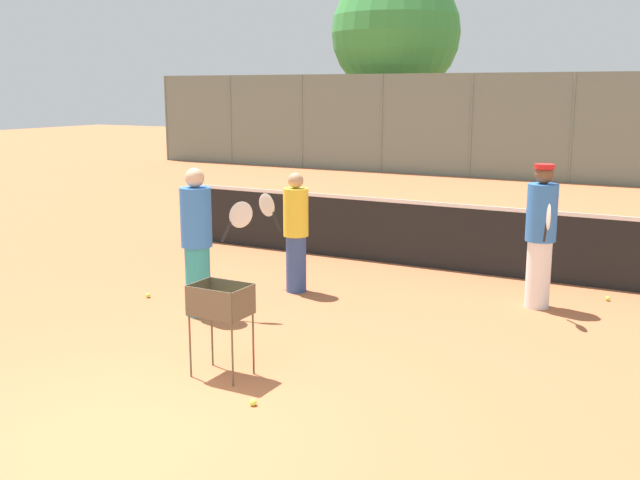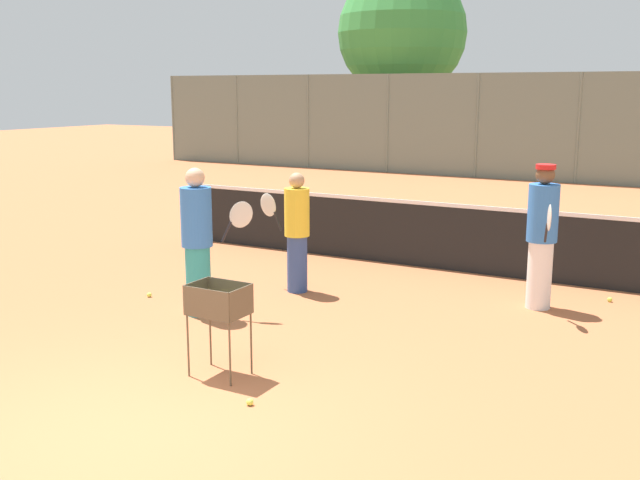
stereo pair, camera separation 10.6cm
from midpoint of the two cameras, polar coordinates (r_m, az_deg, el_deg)
The scene contains 11 objects.
ground_plane at distance 6.61m, azimuth -15.35°, elevation -14.26°, with size 80.00×80.00×0.00m, color #B7663D.
tennis_net at distance 12.06m, azimuth 7.52°, elevation 0.54°, with size 9.19×0.10×1.07m.
back_fence at distance 23.84m, azimuth 18.53°, elevation 8.08°, with size 31.20×0.08×3.30m.
tree_3 at distance 28.55m, azimuth 5.68°, elevation 15.41°, with size 4.71×4.71×7.17m.
player_white_outfit at distance 9.45m, azimuth -9.65°, elevation -0.06°, with size 0.89×0.54×1.87m.
player_red_cap at distance 10.45m, azimuth -2.18°, elevation 0.68°, with size 0.90×0.35×1.69m.
player_yellow_shirt at distance 10.05m, azimuth 16.17°, elevation 0.42°, with size 0.47×0.91×1.88m.
ball_cart at distance 7.46m, azimuth -8.06°, elevation -5.11°, with size 0.56×0.41×0.94m.
tennis_ball_0 at distance 10.86m, azimuth 20.82°, elevation -4.19°, with size 0.07×0.07×0.07m, color #D1E54C.
tennis_ball_2 at distance 6.97m, azimuth -5.56°, elevation -12.21°, with size 0.07×0.07×0.07m, color #D1E54C.
tennis_ball_3 at distance 10.59m, azimuth -13.25°, elevation -4.12°, with size 0.07×0.07×0.07m, color #D1E54C.
Camera 1 is at (4.19, -4.25, 2.83)m, focal length 42.00 mm.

